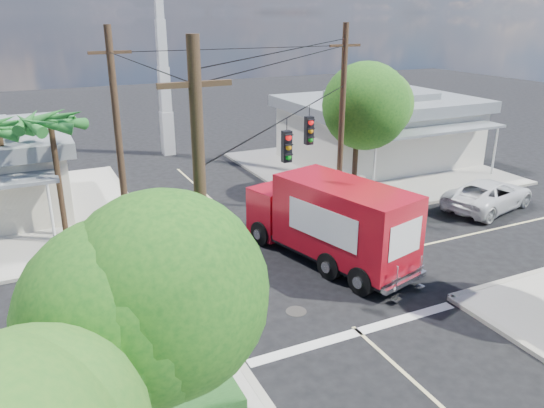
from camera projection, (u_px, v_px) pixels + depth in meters
ground at (295, 274)px, 20.21m from camera, size 120.00×120.00×0.00m
sidewalk_ne at (366, 168)px, 33.82m from camera, size 14.12×14.12×0.14m
road_markings at (314, 291)px, 18.96m from camera, size 32.00×32.00×0.01m
building_ne at (379, 128)px, 34.63m from camera, size 11.80×10.20×4.50m
radio_tower at (163, 72)px, 35.47m from camera, size 0.80×0.80×17.00m
tree_sw_front at (149, 312)px, 9.51m from camera, size 3.88×3.78×6.03m
tree_ne_front at (359, 108)px, 27.24m from camera, size 4.21×4.14×6.66m
tree_ne_back at (374, 109)px, 30.36m from camera, size 3.77×3.66×5.82m
palm_nw_front at (51, 125)px, 21.83m from camera, size 3.01×3.08×5.59m
utility_poles at (238, 150)px, 19.34m from camera, size 12.00×10.68×9.00m
vending_boxes at (349, 188)px, 27.87m from camera, size 1.90×0.50×1.10m
delivery_truck at (330, 221)px, 20.76m from camera, size 4.20×8.12×3.38m
parked_car at (489, 195)px, 26.72m from camera, size 5.89×3.77×1.51m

